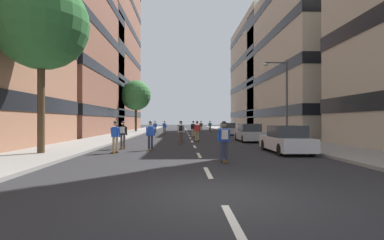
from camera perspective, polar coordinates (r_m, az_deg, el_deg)
ground_plane at (r=38.64m, az=-0.74°, el=-2.81°), size 189.65×189.65×0.00m
sidewalk_left at (r=43.18m, az=-11.70°, el=-2.43°), size 4.00×86.92×0.14m
sidewalk_right at (r=43.52m, az=9.89°, el=-2.42°), size 4.00×86.92×0.14m
lane_markings at (r=40.03m, az=-0.78°, el=-2.71°), size 0.16×72.20×0.01m
building_left_mid at (r=41.57m, az=-26.51°, el=10.75°), size 15.49×19.96×19.10m
building_left_far at (r=58.37m, az=-19.40°, el=13.64°), size 15.49×22.91×31.22m
building_right_mid at (r=42.32m, az=24.62°, el=10.44°), size 15.49×22.52×18.94m
building_right_far at (r=57.87m, az=16.97°, el=8.18°), size 15.49×20.62×20.15m
parked_car_near at (r=36.96m, az=6.98°, el=-1.84°), size 1.82×4.40×1.52m
parked_car_mid at (r=25.46m, az=11.15°, el=-2.60°), size 1.82×4.40×1.52m
parked_car_far at (r=17.01m, az=17.99°, el=-3.81°), size 1.82×4.40×1.52m
street_tree_near at (r=17.49m, az=-27.52°, el=16.49°), size 4.77×4.77×9.06m
street_tree_mid at (r=46.80m, az=-10.97°, el=4.75°), size 4.71×4.71×8.02m
streetlamp_right at (r=24.92m, az=17.35°, el=5.26°), size 2.13×0.30×6.50m
skater_0 at (r=48.07m, az=3.56°, el=-1.08°), size 0.55×0.92×1.78m
skater_1 at (r=12.63m, az=6.34°, el=-3.65°), size 0.54×0.90×1.78m
skater_2 at (r=46.88m, az=1.77°, el=-1.10°), size 0.57×0.92×1.78m
skater_3 at (r=25.27m, az=1.01°, el=-1.97°), size 0.57×0.92×1.78m
skater_4 at (r=25.24m, az=-2.29°, el=-1.91°), size 0.55×0.91×1.78m
skater_5 at (r=39.44m, az=-5.44°, el=-1.32°), size 0.57×0.92×1.78m
skater_6 at (r=16.65m, az=-14.84°, el=-2.91°), size 0.56×0.92×1.78m
skater_7 at (r=18.95m, az=-13.46°, el=-2.48°), size 0.53×0.90×1.78m
skater_8 at (r=22.65m, az=-2.18°, el=-2.11°), size 0.54×0.91×1.78m
skater_9 at (r=17.77m, az=-8.16°, el=-2.74°), size 0.54×0.91×1.78m
skater_10 at (r=40.97m, az=-7.27°, el=-1.28°), size 0.54×0.91×1.78m
skater_11 at (r=32.15m, az=0.24°, el=-1.59°), size 0.55×0.92×1.78m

